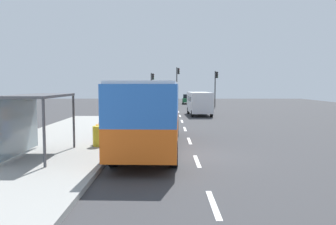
{
  "coord_description": "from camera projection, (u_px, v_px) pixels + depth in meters",
  "views": [
    {
      "loc": [
        -0.92,
        -14.66,
        3.09
      ],
      "look_at": [
        -1.0,
        4.77,
        1.5
      ],
      "focal_mm": 36.94,
      "sensor_mm": 36.0,
      "label": 1
    }
  ],
  "objects": [
    {
      "name": "ground_plane",
      "position": [
        180.0,
        122.0,
        28.81
      ],
      "size": [
        56.0,
        92.0,
        0.04
      ],
      "primitive_type": "cube",
      "color": "#38383A"
    },
    {
      "name": "sidewalk_platform",
      "position": [
        57.0,
        146.0,
        16.87
      ],
      "size": [
        6.2,
        30.0,
        0.18
      ],
      "primitive_type": "cube",
      "color": "#999993",
      "rests_on": "ground"
    },
    {
      "name": "lane_stripe_seg_0",
      "position": [
        215.0,
        204.0,
        8.87
      ],
      "size": [
        0.16,
        2.2,
        0.01
      ],
      "primitive_type": "cube",
      "color": "silver",
      "rests_on": "ground"
    },
    {
      "name": "lane_stripe_seg_1",
      "position": [
        198.0,
        161.0,
        13.86
      ],
      "size": [
        0.16,
        2.2,
        0.01
      ],
      "primitive_type": "cube",
      "color": "silver",
      "rests_on": "ground"
    },
    {
      "name": "lane_stripe_seg_2",
      "position": [
        191.0,
        141.0,
        18.84
      ],
      "size": [
        0.16,
        2.2,
        0.01
      ],
      "primitive_type": "cube",
      "color": "silver",
      "rests_on": "ground"
    },
    {
      "name": "lane_stripe_seg_3",
      "position": [
        186.0,
        129.0,
        23.82
      ],
      "size": [
        0.16,
        2.2,
        0.01
      ],
      "primitive_type": "cube",
      "color": "silver",
      "rests_on": "ground"
    },
    {
      "name": "lane_stripe_seg_4",
      "position": [
        183.0,
        121.0,
        28.81
      ],
      "size": [
        0.16,
        2.2,
        0.01
      ],
      "primitive_type": "cube",
      "color": "silver",
      "rests_on": "ground"
    },
    {
      "name": "lane_stripe_seg_5",
      "position": [
        181.0,
        116.0,
        33.79
      ],
      "size": [
        0.16,
        2.2,
        0.01
      ],
      "primitive_type": "cube",
      "color": "silver",
      "rests_on": "ground"
    },
    {
      "name": "lane_stripe_seg_6",
      "position": [
        180.0,
        112.0,
        38.77
      ],
      "size": [
        0.16,
        2.2,
        0.01
      ],
      "primitive_type": "cube",
      "color": "silver",
      "rests_on": "ground"
    },
    {
      "name": "lane_stripe_seg_7",
      "position": [
        179.0,
        109.0,
        43.76
      ],
      "size": [
        0.16,
        2.2,
        0.01
      ],
      "primitive_type": "cube",
      "color": "silver",
      "rests_on": "ground"
    },
    {
      "name": "bus",
      "position": [
        153.0,
        110.0,
        16.5
      ],
      "size": [
        2.86,
        11.08,
        3.21
      ],
      "color": "orange",
      "rests_on": "ground"
    },
    {
      "name": "white_van",
      "position": [
        201.0,
        102.0,
        34.32
      ],
      "size": [
        2.2,
        5.27,
        2.3
      ],
      "color": "silver",
      "rests_on": "ground"
    },
    {
      "name": "sedan_near",
      "position": [
        190.0,
        99.0,
        54.86
      ],
      "size": [
        2.01,
        4.48,
        1.52
      ],
      "color": "#195933",
      "rests_on": "ground"
    },
    {
      "name": "recycling_bin_yellow",
      "position": [
        100.0,
        136.0,
        16.25
      ],
      "size": [
        0.52,
        0.52,
        0.95
      ],
      "primitive_type": "cylinder",
      "color": "yellow",
      "rests_on": "sidewalk_platform"
    },
    {
      "name": "recycling_bin_orange",
      "position": [
        103.0,
        134.0,
        16.95
      ],
      "size": [
        0.52,
        0.52,
        0.95
      ],
      "primitive_type": "cylinder",
      "color": "orange",
      "rests_on": "sidewalk_platform"
    },
    {
      "name": "recycling_bin_red",
      "position": [
        105.0,
        132.0,
        17.65
      ],
      "size": [
        0.52,
        0.52,
        0.95
      ],
      "primitive_type": "cylinder",
      "color": "red",
      "rests_on": "sidewalk_platform"
    },
    {
      "name": "recycling_bin_blue",
      "position": [
        108.0,
        130.0,
        18.35
      ],
      "size": [
        0.52,
        0.52,
        0.95
      ],
      "primitive_type": "cylinder",
      "color": "blue",
      "rests_on": "sidewalk_platform"
    },
    {
      "name": "traffic_light_near_side",
      "position": [
        217.0,
        83.0,
        46.23
      ],
      "size": [
        0.49,
        0.28,
        4.85
      ],
      "color": "#2D2D2D",
      "rests_on": "ground"
    },
    {
      "name": "traffic_light_far_side",
      "position": [
        154.0,
        84.0,
        47.07
      ],
      "size": [
        0.49,
        0.28,
        4.63
      ],
      "color": "#2D2D2D",
      "rests_on": "ground"
    },
    {
      "name": "traffic_light_median",
      "position": [
        179.0,
        81.0,
        47.81
      ],
      "size": [
        0.49,
        0.28,
        5.41
      ],
      "color": "#2D2D2D",
      "rests_on": "ground"
    },
    {
      "name": "bus_shelter",
      "position": [
        33.0,
        109.0,
        13.91
      ],
      "size": [
        1.8,
        4.0,
        2.5
      ],
      "color": "#4C4C51",
      "rests_on": "sidewalk_platform"
    }
  ]
}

